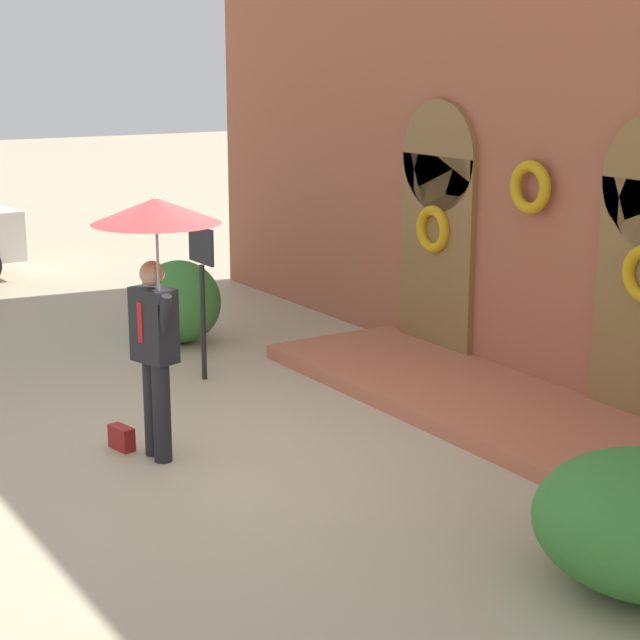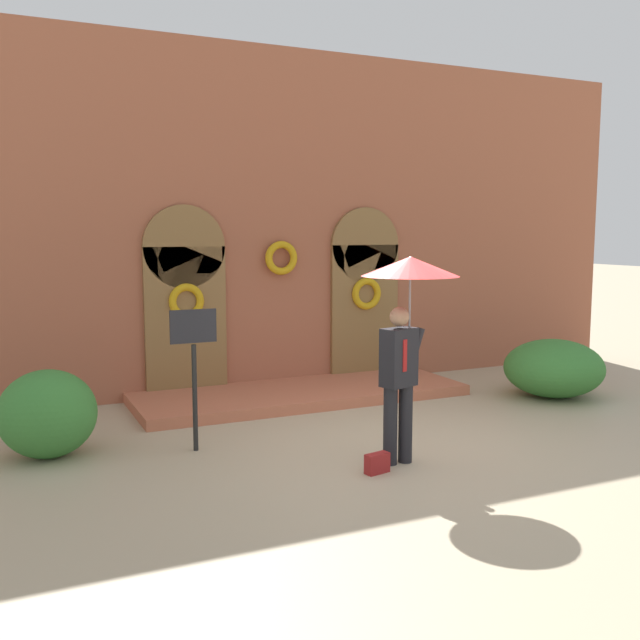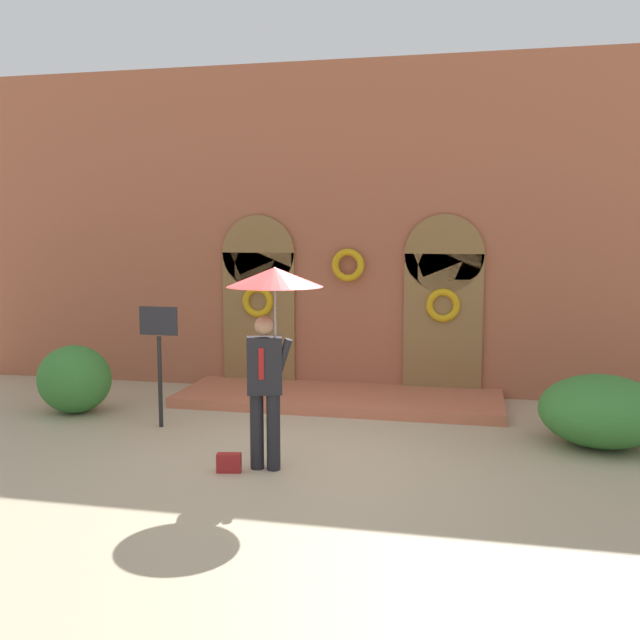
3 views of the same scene
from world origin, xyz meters
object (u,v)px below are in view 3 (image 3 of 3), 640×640
at_px(person_with_umbrella, 272,307).
at_px(handbag, 229,463).
at_px(sign_post, 159,346).
at_px(shrub_right, 602,411).
at_px(shrub_left, 74,379).

bearing_deg(person_with_umbrella, handbag, -157.24).
bearing_deg(sign_post, handbag, -45.55).
xyz_separation_m(person_with_umbrella, handbag, (-0.48, -0.20, -1.80)).
relative_size(person_with_umbrella, shrub_right, 1.48).
relative_size(person_with_umbrella, sign_post, 1.37).
height_order(handbag, shrub_right, shrub_right).
height_order(person_with_umbrella, handbag, person_with_umbrella).
bearing_deg(handbag, shrub_right, 13.52).
xyz_separation_m(person_with_umbrella, shrub_right, (3.89, 1.82, -1.45)).
distance_m(person_with_umbrella, shrub_left, 4.39).
xyz_separation_m(shrub_left, shrub_right, (7.60, -0.08, -0.06)).
relative_size(sign_post, shrub_right, 1.08).
distance_m(sign_post, shrub_left, 1.82).
bearing_deg(sign_post, shrub_left, 163.93).
xyz_separation_m(handbag, shrub_left, (-3.23, 2.10, 0.41)).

